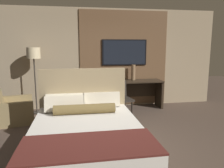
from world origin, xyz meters
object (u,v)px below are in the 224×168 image
object	(u,v)px
desk	(126,89)
tv	(124,52)
bed	(86,137)
desk_chair	(119,95)
vase_tall	(133,72)
floor_lamp	(34,58)
book	(109,80)
armchair_by_window	(13,111)

from	to	relation	value
desk	tv	distance (m)	1.06
bed	desk_chair	distance (m)	2.33
bed	vase_tall	world-z (taller)	bed
floor_lamp	book	size ratio (longest dim) A/B	6.73
floor_lamp	tv	bearing A→B (deg)	7.36
desk_chair	floor_lamp	bearing A→B (deg)	154.56
desk_chair	book	xyz separation A→B (m)	(-0.17, 0.60, 0.30)
desk	vase_tall	bearing A→B (deg)	19.46
book	tv	bearing A→B (deg)	25.35
tv	floor_lamp	size ratio (longest dim) A/B	0.75
tv	vase_tall	bearing A→B (deg)	-33.28
armchair_by_window	vase_tall	distance (m)	3.28
tv	desk_chair	distance (m)	1.39
desk	vase_tall	xyz separation A→B (m)	(0.23, 0.08, 0.47)
desk	floor_lamp	distance (m)	2.61
desk_chair	book	world-z (taller)	desk_chair
bed	tv	world-z (taller)	tv
bed	floor_lamp	size ratio (longest dim) A/B	1.29
desk_chair	vase_tall	world-z (taller)	vase_tall
bed	vase_tall	size ratio (longest dim) A/B	5.10
tv	book	world-z (taller)	tv
bed	floor_lamp	bearing A→B (deg)	113.96
desk_chair	vase_tall	distance (m)	1.01
tv	floor_lamp	distance (m)	2.47
floor_lamp	book	distance (m)	2.06
bed	tv	bearing A→B (deg)	66.60
bed	book	distance (m)	2.86
bed	desk	xyz separation A→B (m)	(1.28, 2.72, 0.19)
bed	desk	size ratio (longest dim) A/B	1.09
armchair_by_window	desk	bearing A→B (deg)	-88.22
bed	desk_chair	world-z (taller)	bed
desk_chair	armchair_by_window	world-z (taller)	desk_chair
floor_lamp	armchair_by_window	bearing A→B (deg)	-123.60
desk	desk_chair	bearing A→B (deg)	-118.10
vase_tall	armchair_by_window	bearing A→B (deg)	-165.65
bed	desk_chair	bearing A→B (deg)	65.68
desk	vase_tall	distance (m)	0.53
desk	armchair_by_window	bearing A→B (deg)	-166.07
bed	floor_lamp	xyz separation A→B (m)	(-1.17, 2.63, 1.09)
floor_lamp	desk_chair	bearing A→B (deg)	-13.69
armchair_by_window	book	world-z (taller)	book
bed	book	world-z (taller)	bed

